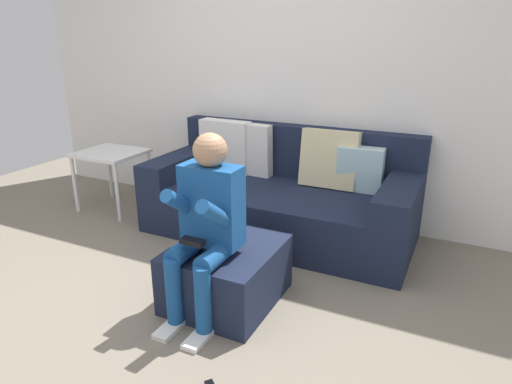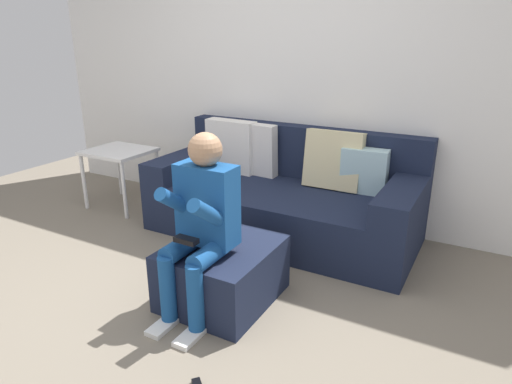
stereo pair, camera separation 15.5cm
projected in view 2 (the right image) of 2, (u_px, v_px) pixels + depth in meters
ground_plane at (151, 313)px, 2.76m from camera, size 6.95×6.95×0.00m
wall_back at (291, 61)px, 3.91m from camera, size 5.35×0.10×2.79m
couch_sectional at (284, 196)px, 3.80m from camera, size 2.20×0.97×0.89m
ottoman at (223, 272)px, 2.85m from camera, size 0.62×0.70×0.38m
person_seated at (201, 218)px, 2.59m from camera, size 0.36×0.55×1.10m
side_table at (119, 158)px, 4.33m from camera, size 0.58×0.53×0.57m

